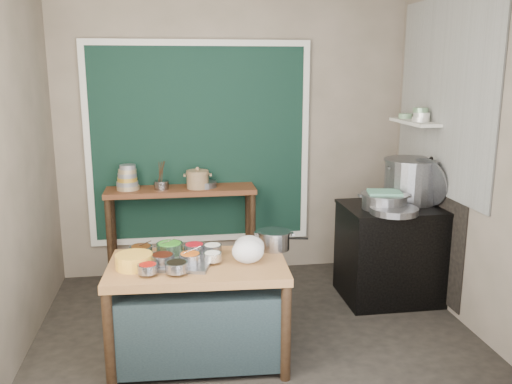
{
  "coord_description": "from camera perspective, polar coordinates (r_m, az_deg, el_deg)",
  "views": [
    {
      "loc": [
        -0.61,
        -3.93,
        2.1
      ],
      "look_at": [
        0.04,
        0.25,
        1.12
      ],
      "focal_mm": 38.0,
      "sensor_mm": 36.0,
      "label": 1
    }
  ],
  "objects": [
    {
      "name": "yellow_basin",
      "position": [
        3.84,
        -12.71,
        -7.1
      ],
      "size": [
        0.32,
        0.32,
        0.1
      ],
      "primitive_type": "cylinder",
      "rotation": [
        0.0,
        0.0,
        -0.31
      ],
      "color": "orange",
      "rests_on": "prep_table"
    },
    {
      "name": "curtain_panel",
      "position": [
        5.46,
        -5.98,
        5.03
      ],
      "size": [
        2.1,
        0.02,
        1.9
      ],
      "primitive_type": "cube",
      "color": "black",
      "rests_on": "back_wall"
    },
    {
      "name": "shallow_pan",
      "position": [
        4.77,
        14.32,
        -1.89
      ],
      "size": [
        0.55,
        0.55,
        0.05
      ],
      "primitive_type": "cylinder",
      "rotation": [
        0.0,
        0.0,
        -0.43
      ],
      "color": "gray",
      "rests_on": "stove_top"
    },
    {
      "name": "right_wall",
      "position": [
        4.64,
        22.11,
        3.38
      ],
      "size": [
        0.02,
        3.0,
        2.8
      ],
      "primitive_type": "cube",
      "color": "gray",
      "rests_on": "floor"
    },
    {
      "name": "green_cloth",
      "position": [
        4.88,
        13.39,
        -0.03
      ],
      "size": [
        0.32,
        0.27,
        0.02
      ],
      "primitive_type": "cube",
      "rotation": [
        0.0,
        0.0,
        -0.2
      ],
      "color": "#51946A",
      "rests_on": "steamer"
    },
    {
      "name": "plastic_bag_b",
      "position": [
        3.93,
        -0.72,
        -5.79
      ],
      "size": [
        0.24,
        0.2,
        0.17
      ],
      "primitive_type": "ellipsoid",
      "rotation": [
        0.0,
        0.0,
        -0.07
      ],
      "color": "white",
      "rests_on": "prep_table"
    },
    {
      "name": "back_counter",
      "position": [
        5.45,
        -7.77,
        -4.45
      ],
      "size": [
        1.45,
        0.4,
        0.95
      ],
      "primitive_type": "cube",
      "color": "brown",
      "rests_on": "floor"
    },
    {
      "name": "wall_shelf",
      "position": [
        5.3,
        16.4,
        7.07
      ],
      "size": [
        0.22,
        0.7,
        0.03
      ],
      "primitive_type": "cube",
      "color": "beige",
      "rests_on": "right_wall"
    },
    {
      "name": "soot_patch",
      "position": [
        5.33,
        17.76,
        -2.86
      ],
      "size": [
        0.01,
        1.3,
        1.3
      ],
      "primitive_type": "cube",
      "color": "black",
      "rests_on": "right_wall"
    },
    {
      "name": "condiment_tray",
      "position": [
        3.87,
        -8.59,
        -7.34
      ],
      "size": [
        0.58,
        0.48,
        0.02
      ],
      "primitive_type": "cube",
      "rotation": [
        0.0,
        0.0,
        -0.24
      ],
      "color": "gray",
      "rests_on": "prep_table"
    },
    {
      "name": "plastic_bag_a",
      "position": [
        3.83,
        -0.86,
        -6.24
      ],
      "size": [
        0.29,
        0.27,
        0.17
      ],
      "primitive_type": "ellipsoid",
      "rotation": [
        0.0,
        0.0,
        -0.41
      ],
      "color": "white",
      "rests_on": "prep_table"
    },
    {
      "name": "saucepan",
      "position": [
        4.13,
        1.9,
        -5.06
      ],
      "size": [
        0.3,
        0.3,
        0.14
      ],
      "primitive_type": null,
      "rotation": [
        0.0,
        0.0,
        -0.19
      ],
      "color": "gray",
      "rests_on": "prep_table"
    },
    {
      "name": "floor",
      "position": [
        4.5,
        0.04,
        -14.96
      ],
      "size": [
        3.5,
        3.0,
        0.02
      ],
      "primitive_type": "cube",
      "color": "#2B2621",
      "rests_on": "ground"
    },
    {
      "name": "stove_top",
      "position": [
        5.04,
        14.41,
        -1.59
      ],
      "size": [
        0.92,
        0.69,
        0.03
      ],
      "primitive_type": "cube",
      "color": "black",
      "rests_on": "stove_block"
    },
    {
      "name": "ceramic_crock",
      "position": [
        5.29,
        -6.16,
        1.23
      ],
      "size": [
        0.24,
        0.24,
        0.15
      ],
      "primitive_type": null,
      "rotation": [
        0.0,
        0.0,
        -0.05
      ],
      "color": "#8F6B4E",
      "rests_on": "back_counter"
    },
    {
      "name": "utensil_cup",
      "position": [
        5.29,
        -9.92,
        0.73
      ],
      "size": [
        0.14,
        0.14,
        0.08
      ],
      "primitive_type": "cylinder",
      "rotation": [
        0.0,
        0.0,
        0.03
      ],
      "color": "gray",
      "rests_on": "back_counter"
    },
    {
      "name": "tile_panel",
      "position": [
        5.06,
        19.12,
        9.47
      ],
      "size": [
        0.02,
        1.7,
        1.7
      ],
      "primitive_type": "cube",
      "color": "#B2B2AA",
      "rests_on": "right_wall"
    },
    {
      "name": "steamer",
      "position": [
        4.9,
        13.34,
        -0.94
      ],
      "size": [
        0.5,
        0.5,
        0.14
      ],
      "primitive_type": null,
      "rotation": [
        0.0,
        0.0,
        -0.21
      ],
      "color": "gray",
      "rests_on": "stove_top"
    },
    {
      "name": "stock_pot",
      "position": [
        5.17,
        15.96,
        1.15
      ],
      "size": [
        0.63,
        0.63,
        0.4
      ],
      "primitive_type": null,
      "rotation": [
        0.0,
        0.0,
        0.25
      ],
      "color": "gray",
      "rests_on": "stove_top"
    },
    {
      "name": "bowl_stack",
      "position": [
        5.33,
        -13.35,
        1.36
      ],
      "size": [
        0.22,
        0.22,
        0.24
      ],
      "color": "tan",
      "rests_on": "back_counter"
    },
    {
      "name": "curtain_frame",
      "position": [
        5.45,
        -5.97,
        5.02
      ],
      "size": [
        2.22,
        0.03,
        2.02
      ],
      "primitive_type": null,
      "color": "beige",
      "rests_on": "back_wall"
    },
    {
      "name": "back_wall",
      "position": [
        5.52,
        -2.36,
        5.7
      ],
      "size": [
        3.5,
        0.02,
        2.8
      ],
      "primitive_type": "cube",
      "color": "gray",
      "rests_on": "floor"
    },
    {
      "name": "pot_lid",
      "position": [
        5.08,
        17.59,
        1.05
      ],
      "size": [
        0.26,
        0.46,
        0.44
      ],
      "primitive_type": "cylinder",
      "rotation": [
        0.0,
        1.36,
        0.34
      ],
      "color": "gray",
      "rests_on": "stove_top"
    },
    {
      "name": "wide_bowl",
      "position": [
        5.33,
        -5.42,
        0.81
      ],
      "size": [
        0.28,
        0.28,
        0.06
      ],
      "primitive_type": "cylinder",
      "rotation": [
        0.0,
        0.0,
        -0.23
      ],
      "color": "gray",
      "rests_on": "back_counter"
    },
    {
      "name": "shelf_bowl_stack",
      "position": [
        5.19,
        16.96,
        7.74
      ],
      "size": [
        0.16,
        0.16,
        0.13
      ],
      "color": "silver",
      "rests_on": "wall_shelf"
    },
    {
      "name": "prep_table",
      "position": [
        4.02,
        -6.04,
        -12.48
      ],
      "size": [
        1.29,
        0.78,
        0.75
      ],
      "primitive_type": "cube",
      "rotation": [
        0.0,
        0.0,
        -0.05
      ],
      "color": "olive",
      "rests_on": "floor"
    },
    {
      "name": "left_wall",
      "position": [
        4.15,
        -24.74,
        2.12
      ],
      "size": [
        0.02,
        3.0,
        2.8
      ],
      "primitive_type": "cube",
      "color": "gray",
      "rests_on": "floor"
    },
    {
      "name": "stove_block",
      "position": [
        5.16,
        14.14,
        -6.33
      ],
      "size": [
        0.9,
        0.68,
        0.85
      ],
      "primitive_type": "cube",
      "color": "black",
      "rests_on": "floor"
    },
    {
      "name": "shelf_bowl_green",
      "position": [
        5.5,
        15.46,
        7.72
      ],
      "size": [
        0.14,
        0.14,
        0.05
      ],
      "primitive_type": "cylinder",
      "rotation": [
        0.0,
        0.0,
        -0.08
      ],
      "color": "gray",
      "rests_on": "wall_shelf"
    },
    {
      "name": "condiment_bowls",
      "position": [
        3.88,
        -8.96,
        -6.61
      ],
      "size": [
        0.67,
        0.54,
        0.08
      ],
      "color": "silver",
      "rests_on": "condiment_tray"
    }
  ]
}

